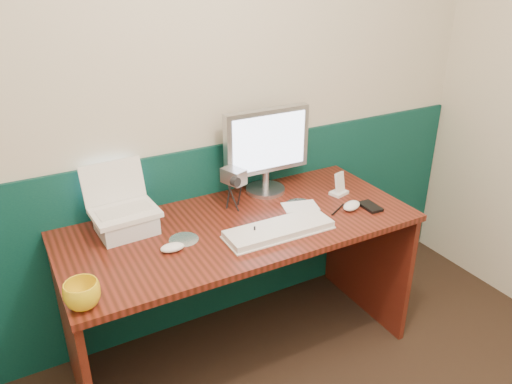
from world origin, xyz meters
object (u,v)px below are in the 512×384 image
desk (241,291)px  mug (82,295)px  monitor (266,150)px  laptop (122,191)px  camcorder (234,191)px  keyboard (279,230)px

desk → mug: (-0.74, -0.27, 0.42)m
monitor → mug: size_ratio=3.56×
laptop → mug: bearing=-124.9°
desk → laptop: size_ratio=5.85×
laptop → camcorder: (0.51, -0.02, -0.11)m
monitor → mug: bearing=-152.3°
monitor → keyboard: bearing=-111.0°
laptop → keyboard: 0.69m
mug → desk: bearing=19.9°
monitor → mug: (-1.01, -0.51, -0.17)m
desk → laptop: bearing=159.7°
monitor → desk: bearing=-137.2°
laptop → keyboard: laptop is taller
desk → camcorder: bearing=73.2°
desk → mug: 0.89m
keyboard → desk: bearing=126.1°
desk → keyboard: 0.43m
mug → laptop: bearing=58.3°
desk → monitor: 0.70m
desk → keyboard: keyboard is taller
desk → camcorder: size_ratio=9.06×
laptop → monitor: bearing=2.3°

